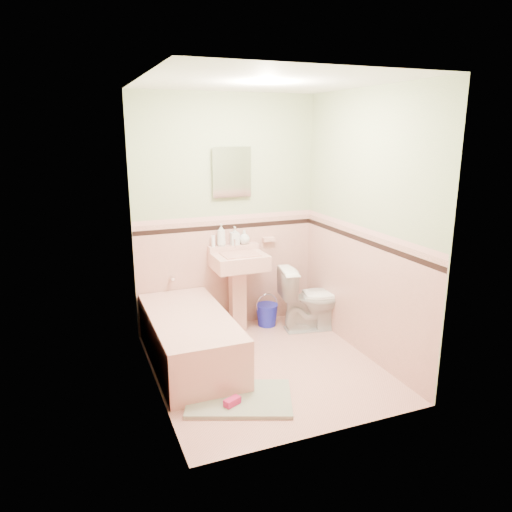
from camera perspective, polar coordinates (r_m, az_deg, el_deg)
name	(u,v)px	position (r m, az deg, el deg)	size (l,w,h in m)	color
floor	(266,366)	(4.59, 1.18, -12.93)	(2.20, 2.20, 0.00)	#E0A292
ceiling	(268,81)	(4.08, 1.37, 19.94)	(2.20, 2.20, 0.00)	white
wall_back	(227,215)	(5.17, -3.48, 4.91)	(2.50, 2.50, 0.00)	beige
wall_front	(332,268)	(3.20, 8.93, -1.37)	(2.50, 2.50, 0.00)	beige
wall_left	(150,245)	(3.89, -12.44, 1.32)	(2.50, 2.50, 0.00)	beige
wall_right	(365,227)	(4.63, 12.77, 3.42)	(2.50, 2.50, 0.00)	beige
wainscot_back	(228,273)	(5.31, -3.33, -2.04)	(2.00, 2.00, 0.00)	#E2A798
wainscot_front	(327,357)	(3.45, 8.39, -11.76)	(2.00, 2.00, 0.00)	#E2A798
wainscot_left	(156,321)	(4.09, -11.77, -7.57)	(2.20, 2.20, 0.00)	#E2A798
wainscot_right	(360,292)	(4.79, 12.21, -4.23)	(2.20, 2.20, 0.00)	#E2A798
accent_back	(227,227)	(5.18, -3.40, 3.46)	(2.00, 2.00, 0.00)	black
accent_front	(329,286)	(3.26, 8.68, -3.49)	(2.00, 2.00, 0.00)	black
accent_left	(153,260)	(3.92, -12.08, -0.51)	(2.20, 2.20, 0.00)	black
accent_right	(363,240)	(4.65, 12.49, 1.83)	(2.20, 2.20, 0.00)	black
cap_back	(227,218)	(5.16, -3.41, 4.55)	(2.00, 2.00, 0.00)	#E0A299
cap_front	(330,271)	(3.23, 8.74, -1.80)	(2.00, 2.00, 0.00)	#E0A299
cap_left	(152,248)	(3.90, -12.16, 0.91)	(2.20, 2.20, 0.00)	#E0A299
cap_right	(363,230)	(4.63, 12.56, 3.04)	(2.20, 2.20, 0.00)	#E0A299
bathtub	(190,341)	(4.60, -7.81, -9.89)	(0.70, 1.50, 0.45)	#DBA193
tub_faucet	(172,278)	(5.11, -9.93, -2.56)	(0.04, 0.04, 0.12)	silver
sink	(239,293)	(5.17, -1.98, -4.43)	(0.55, 0.48, 0.87)	#DBA193
sink_faucet	(235,244)	(5.15, -2.55, 1.48)	(0.02, 0.02, 0.10)	silver
medicine_cabinet	(232,172)	(5.10, -2.91, 9.88)	(0.35, 0.04, 0.44)	white
soap_dish	(268,239)	(5.36, 1.49, 2.00)	(0.13, 0.08, 0.04)	#DBA193
soap_bottle_left	(221,235)	(5.13, -4.13, 2.50)	(0.09, 0.09, 0.24)	#B2B2B2
soap_bottle_mid	(235,236)	(5.18, -2.53, 2.42)	(0.09, 0.09, 0.20)	#B2B2B2
soap_bottle_right	(244,237)	(5.22, -1.40, 2.27)	(0.12, 0.12, 0.15)	#B2B2B2
tube	(213,241)	(5.12, -5.09, 1.76)	(0.04, 0.04, 0.12)	white
toilet	(312,298)	(5.29, 6.58, -4.99)	(0.39, 0.69, 0.71)	white
bucket	(267,315)	(5.43, 1.30, -6.97)	(0.24, 0.24, 0.24)	#1B21BA
bath_mat	(239,398)	(4.08, -1.98, -16.48)	(0.84, 0.56, 0.03)	gray
shoe	(232,402)	(3.96, -2.83, -16.81)	(0.14, 0.06, 0.06)	#BF1E59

